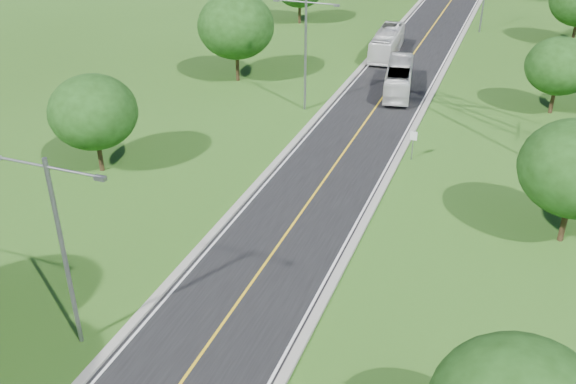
# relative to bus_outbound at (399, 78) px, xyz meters

# --- Properties ---
(ground) EXTENTS (260.00, 260.00, 0.00)m
(ground) POSITION_rel_bus_outbound_xyz_m (-1.00, 7.63, -1.45)
(ground) COLOR #2A4E16
(ground) RESTS_ON ground
(road) EXTENTS (8.00, 150.00, 0.06)m
(road) POSITION_rel_bus_outbound_xyz_m (-1.00, 13.63, -1.42)
(road) COLOR black
(road) RESTS_ON ground
(curb_left) EXTENTS (0.50, 150.00, 0.22)m
(curb_left) POSITION_rel_bus_outbound_xyz_m (-5.25, 13.63, -1.34)
(curb_left) COLOR gray
(curb_left) RESTS_ON ground
(curb_right) EXTENTS (0.50, 150.00, 0.22)m
(curb_right) POSITION_rel_bus_outbound_xyz_m (3.25, 13.63, -1.34)
(curb_right) COLOR gray
(curb_right) RESTS_ON ground
(speed_limit_sign) EXTENTS (0.55, 0.09, 2.40)m
(speed_limit_sign) POSITION_rel_bus_outbound_xyz_m (4.20, -14.39, 0.15)
(speed_limit_sign) COLOR slate
(speed_limit_sign) RESTS_ON ground
(streetlight_near_left) EXTENTS (5.90, 0.25, 10.00)m
(streetlight_near_left) POSITION_rel_bus_outbound_xyz_m (-7.00, -40.37, 4.50)
(streetlight_near_left) COLOR slate
(streetlight_near_left) RESTS_ON ground
(streetlight_mid_left) EXTENTS (5.90, 0.25, 10.00)m
(streetlight_mid_left) POSITION_rel_bus_outbound_xyz_m (-7.00, -7.37, 4.50)
(streetlight_mid_left) COLOR slate
(streetlight_mid_left) RESTS_ON ground
(tree_lb) EXTENTS (6.30, 6.30, 7.33)m
(tree_lb) POSITION_rel_bus_outbound_xyz_m (-17.00, -24.37, 3.20)
(tree_lb) COLOR black
(tree_lb) RESTS_ON ground
(tree_lc) EXTENTS (7.56, 7.56, 8.79)m
(tree_lc) POSITION_rel_bus_outbound_xyz_m (-16.00, -2.37, 4.13)
(tree_lc) COLOR black
(tree_lc) RESTS_ON ground
(tree_rc) EXTENTS (5.88, 5.88, 6.84)m
(tree_rc) POSITION_rel_bus_outbound_xyz_m (14.00, -0.37, 2.89)
(tree_rc) COLOR black
(tree_rc) RESTS_ON ground
(bus_outbound) EXTENTS (3.90, 10.20, 2.77)m
(bus_outbound) POSITION_rel_bus_outbound_xyz_m (0.00, 0.00, 0.00)
(bus_outbound) COLOR silver
(bus_outbound) RESTS_ON road
(bus_inbound) EXTENTS (3.01, 10.46, 2.88)m
(bus_inbound) POSITION_rel_bus_outbound_xyz_m (-3.81, 11.37, 0.05)
(bus_inbound) COLOR white
(bus_inbound) RESTS_ON road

